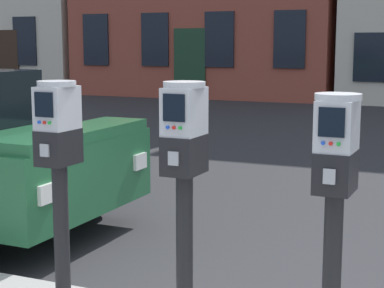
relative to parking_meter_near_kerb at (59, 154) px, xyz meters
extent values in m
cylinder|color=black|center=(0.00, 0.00, -0.49)|extent=(0.09, 0.09, 0.86)
cube|color=black|center=(0.00, 0.00, 0.04)|extent=(0.18, 0.25, 0.20)
cube|color=#A5A8AD|center=(0.00, -0.13, 0.04)|extent=(0.06, 0.01, 0.07)
cube|color=#B7BABF|center=(0.00, 0.00, 0.26)|extent=(0.18, 0.23, 0.24)
cube|color=black|center=(0.00, -0.12, 0.29)|extent=(0.12, 0.01, 0.14)
cylinder|color=blue|center=(-0.04, -0.12, 0.19)|extent=(0.02, 0.01, 0.02)
cylinder|color=red|center=(0.00, -0.12, 0.19)|extent=(0.02, 0.01, 0.02)
cylinder|color=green|center=(0.03, -0.12, 0.19)|extent=(0.02, 0.01, 0.02)
cylinder|color=#B7BABF|center=(0.00, 0.00, 0.40)|extent=(0.22, 0.22, 0.03)
cylinder|color=black|center=(0.78, 0.00, -0.48)|extent=(0.09, 0.09, 0.87)
cube|color=black|center=(0.78, 0.00, 0.05)|extent=(0.18, 0.25, 0.20)
cube|color=#A5A8AD|center=(0.77, -0.13, 0.05)|extent=(0.06, 0.01, 0.07)
cube|color=#B7BABF|center=(0.78, 0.00, 0.27)|extent=(0.18, 0.23, 0.25)
cube|color=black|center=(0.77, -0.12, 0.30)|extent=(0.12, 0.01, 0.14)
cylinder|color=blue|center=(0.74, -0.12, 0.21)|extent=(0.02, 0.01, 0.02)
cylinder|color=red|center=(0.77, -0.12, 0.21)|extent=(0.02, 0.01, 0.02)
cylinder|color=green|center=(0.81, -0.12, 0.21)|extent=(0.02, 0.01, 0.02)
cylinder|color=#B7BABF|center=(0.78, 0.00, 0.41)|extent=(0.22, 0.22, 0.03)
cylinder|color=black|center=(1.55, 0.00, -0.50)|extent=(0.09, 0.09, 0.84)
cube|color=black|center=(1.55, 0.00, 0.02)|extent=(0.18, 0.25, 0.20)
cube|color=#A5A8AD|center=(1.55, -0.13, 0.02)|extent=(0.06, 0.01, 0.07)
cube|color=#B7BABF|center=(1.55, 0.00, 0.24)|extent=(0.18, 0.23, 0.24)
cube|color=black|center=(1.55, -0.12, 0.27)|extent=(0.12, 0.01, 0.13)
cylinder|color=blue|center=(1.51, -0.12, 0.17)|extent=(0.02, 0.01, 0.02)
cylinder|color=red|center=(1.55, -0.12, 0.17)|extent=(0.02, 0.01, 0.02)
cylinder|color=green|center=(1.58, -0.12, 0.17)|extent=(0.02, 0.01, 0.02)
cylinder|color=#B7BABF|center=(1.55, 0.00, 0.38)|extent=(0.22, 0.22, 0.03)
cube|color=#236038|center=(-0.81, 1.37, -0.12)|extent=(0.47, 1.69, 0.10)
cube|color=white|center=(-0.57, 2.05, -0.44)|extent=(0.04, 0.20, 0.14)
cube|color=white|center=(-0.59, 0.69, -0.44)|extent=(0.04, 0.20, 0.14)
cylinder|color=black|center=(-1.30, 2.20, -0.74)|extent=(0.64, 0.23, 0.64)
cube|color=black|center=(-11.51, 14.58, 0.67)|extent=(0.90, 0.06, 1.60)
cube|color=black|center=(-12.30, 14.58, -0.01)|extent=(1.00, 0.07, 2.10)
cube|color=black|center=(-8.76, 14.58, 0.71)|extent=(0.90, 0.06, 1.60)
cube|color=black|center=(-6.67, 14.58, 0.71)|extent=(0.90, 0.06, 1.60)
cube|color=black|center=(-4.59, 14.58, 0.71)|extent=(0.90, 0.06, 1.60)
cube|color=black|center=(-2.50, 14.58, 0.71)|extent=(0.90, 0.06, 1.60)
cube|color=#193823|center=(-5.52, 14.58, -0.01)|extent=(1.00, 0.07, 2.10)
cube|color=black|center=(-0.28, 14.58, 0.24)|extent=(0.90, 0.06, 1.30)
camera|label=1|loc=(2.09, -2.96, 0.62)|focal=59.74mm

